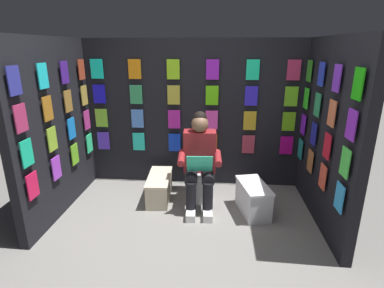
{
  "coord_description": "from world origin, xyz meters",
  "views": [
    {
      "loc": [
        -0.33,
        2.4,
        1.93
      ],
      "look_at": [
        -0.05,
        -0.95,
        0.85
      ],
      "focal_mm": 28.29,
      "sensor_mm": 36.0,
      "label": 1
    }
  ],
  "objects_px": {
    "comic_longbox_near": "(159,187)",
    "toilet": "(200,174)",
    "person_reading": "(200,161)",
    "comic_longbox_far": "(253,198)"
  },
  "relations": [
    {
      "from": "comic_longbox_near",
      "to": "toilet",
      "type": "bearing_deg",
      "value": -171.1
    },
    {
      "from": "person_reading",
      "to": "comic_longbox_near",
      "type": "bearing_deg",
      "value": -15.05
    },
    {
      "from": "comic_longbox_near",
      "to": "person_reading",
      "type": "bearing_deg",
      "value": 164.88
    },
    {
      "from": "person_reading",
      "to": "comic_longbox_far",
      "type": "xyz_separation_m",
      "value": [
        -0.66,
        0.15,
        -0.41
      ]
    },
    {
      "from": "person_reading",
      "to": "comic_longbox_far",
      "type": "distance_m",
      "value": 0.79
    },
    {
      "from": "toilet",
      "to": "comic_longbox_far",
      "type": "xyz_separation_m",
      "value": [
        -0.67,
        0.38,
        -0.14
      ]
    },
    {
      "from": "comic_longbox_far",
      "to": "comic_longbox_near",
      "type": "bearing_deg",
      "value": -25.76
    },
    {
      "from": "toilet",
      "to": "comic_longbox_near",
      "type": "relative_size",
      "value": 1.09
    },
    {
      "from": "toilet",
      "to": "comic_longbox_near",
      "type": "height_order",
      "value": "toilet"
    },
    {
      "from": "comic_longbox_near",
      "to": "comic_longbox_far",
      "type": "bearing_deg",
      "value": 164.26
    }
  ]
}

